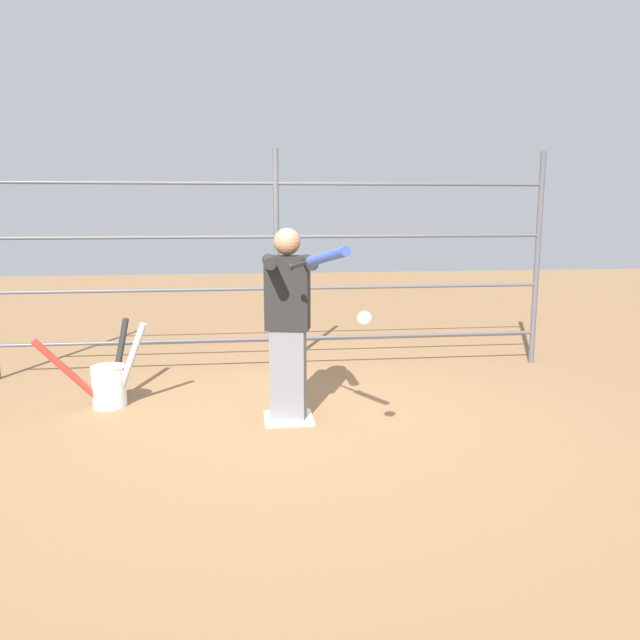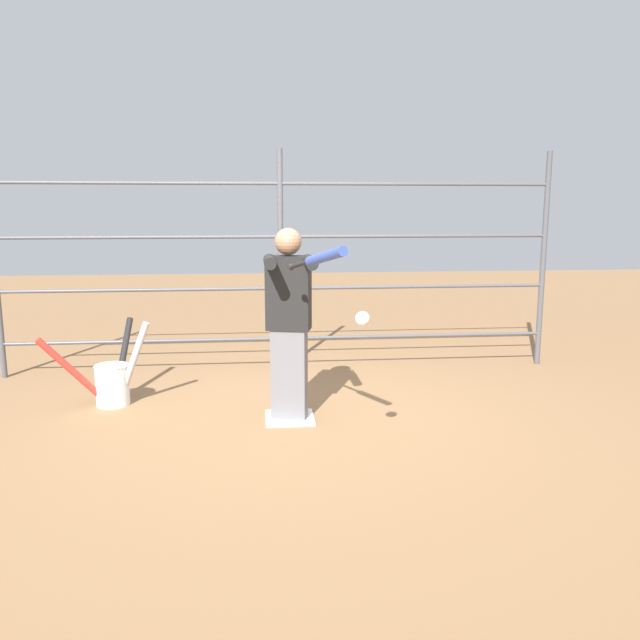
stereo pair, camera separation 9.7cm
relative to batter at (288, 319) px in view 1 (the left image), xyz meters
name	(u,v)px [view 1 (the left image)]	position (x,y,z in m)	size (l,w,h in m)	color
ground_plane	(289,419)	(0.00, -0.02, -0.85)	(24.00, 24.00, 0.00)	olive
home_plate	(289,418)	(0.00, -0.02, -0.84)	(0.40, 0.40, 0.02)	white
fence_backstop	(277,263)	(0.00, -1.62, 0.31)	(5.83, 0.06, 2.34)	#4C4C51
batter	(288,319)	(0.00, 0.00, 0.00)	(0.40, 0.60, 1.58)	slate
baseball_bat_swinging	(322,258)	(-0.16, 0.92, 0.56)	(0.32, 0.88, 0.23)	black
softball_in_flight	(365,318)	(-0.42, 1.05, 0.18)	(0.10, 0.10, 0.10)	white
bat_bucket	(109,381)	(1.55, -0.57, -0.63)	(0.93, 0.91, 0.76)	white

